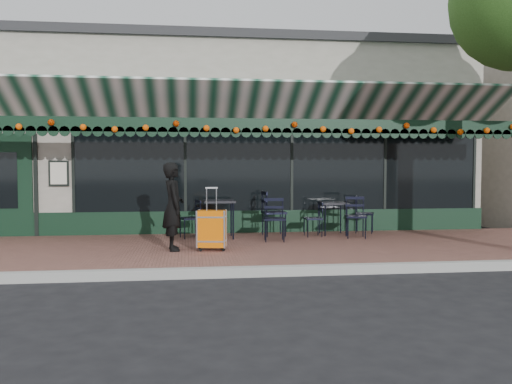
{
  "coord_description": "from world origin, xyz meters",
  "views": [
    {
      "loc": [
        -0.94,
        -8.13,
        1.71
      ],
      "look_at": [
        0.28,
        1.6,
        1.19
      ],
      "focal_mm": 38.0,
      "sensor_mm": 36.0,
      "label": 1
    }
  ],
  "objects": [
    {
      "name": "restaurant_building",
      "position": [
        0.0,
        7.84,
        2.27
      ],
      "size": [
        12.0,
        9.6,
        4.5
      ],
      "color": "gray",
      "rests_on": "ground"
    },
    {
      "name": "cafe_table_a",
      "position": [
        2.22,
        3.41,
        0.79
      ],
      "size": [
        0.57,
        0.57,
        0.71
      ],
      "color": "black",
      "rests_on": "sidewalk"
    },
    {
      "name": "cafe_table_b",
      "position": [
        -0.29,
        3.18,
        0.86
      ],
      "size": [
        0.64,
        0.64,
        0.79
      ],
      "color": "black",
      "rests_on": "sidewalk"
    },
    {
      "name": "woman",
      "position": [
        -1.21,
        1.64,
        0.94
      ],
      "size": [
        0.46,
        0.63,
        1.58
      ],
      "primitive_type": "imported",
      "rotation": [
        0.0,
        0.0,
        1.73
      ],
      "color": "black",
      "rests_on": "sidewalk"
    },
    {
      "name": "chair_a_left",
      "position": [
        1.71,
        3.16,
        0.53
      ],
      "size": [
        0.39,
        0.39,
        0.75
      ],
      "primitive_type": null,
      "rotation": [
        0.0,
        0.0,
        -1.54
      ],
      "color": "black",
      "rests_on": "sidewalk"
    },
    {
      "name": "chair_a_right",
      "position": [
        3.0,
        3.62,
        0.57
      ],
      "size": [
        0.55,
        0.55,
        0.84
      ],
      "primitive_type": null,
      "rotation": [
        0.0,
        0.0,
        1.19
      ],
      "color": "black",
      "rests_on": "sidewalk"
    },
    {
      "name": "curb",
      "position": [
        0.0,
        -0.08,
        0.07
      ],
      "size": [
        18.0,
        0.16,
        0.15
      ],
      "primitive_type": "cube",
      "color": "#9E9E99",
      "rests_on": "ground"
    },
    {
      "name": "chair_b_front",
      "position": [
        0.78,
        2.56,
        0.59
      ],
      "size": [
        0.48,
        0.48,
        0.88
      ],
      "primitive_type": null,
      "rotation": [
        0.0,
        0.0,
        -0.1
      ],
      "color": "black",
      "rests_on": "sidewalk"
    },
    {
      "name": "ground",
      "position": [
        0.0,
        0.0,
        0.0
      ],
      "size": [
        80.0,
        80.0,
        0.0
      ],
      "primitive_type": "plane",
      "color": "black",
      "rests_on": "ground"
    },
    {
      "name": "chair_a_front",
      "position": [
        2.55,
        2.84,
        0.59
      ],
      "size": [
        0.51,
        0.51,
        0.88
      ],
      "primitive_type": null,
      "rotation": [
        0.0,
        0.0,
        -0.18
      ],
      "color": "black",
      "rests_on": "sidewalk"
    },
    {
      "name": "chair_b_right",
      "position": [
        0.9,
        3.38,
        0.64
      ],
      "size": [
        0.54,
        0.54,
        0.98
      ],
      "primitive_type": null,
      "rotation": [
        0.0,
        0.0,
        1.67
      ],
      "color": "black",
      "rests_on": "sidewalk"
    },
    {
      "name": "chair_b_left",
      "position": [
        -0.9,
        3.25,
        0.55
      ],
      "size": [
        0.5,
        0.5,
        0.81
      ],
      "primitive_type": null,
      "rotation": [
        0.0,
        0.0,
        -1.29
      ],
      "color": "black",
      "rests_on": "sidewalk"
    },
    {
      "name": "sidewalk",
      "position": [
        0.0,
        2.0,
        0.07
      ],
      "size": [
        18.0,
        4.0,
        0.15
      ],
      "primitive_type": "cube",
      "color": "brown",
      "rests_on": "ground"
    },
    {
      "name": "suitcase",
      "position": [
        -0.53,
        1.54,
        0.53
      ],
      "size": [
        0.53,
        0.36,
        1.13
      ],
      "rotation": [
        0.0,
        0.0,
        -0.18
      ],
      "color": "orange",
      "rests_on": "sidewalk"
    }
  ]
}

